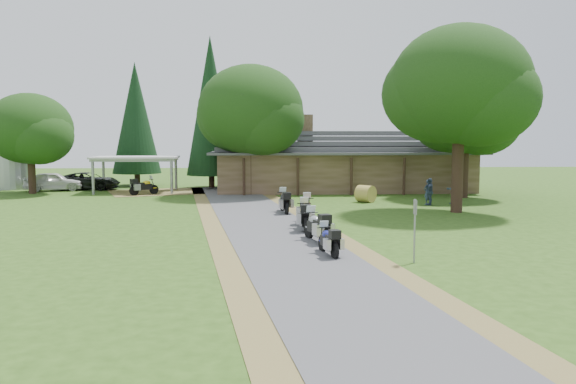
{
  "coord_description": "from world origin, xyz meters",
  "views": [
    {
      "loc": [
        -1.09,
        -21.92,
        4.21
      ],
      "look_at": [
        0.46,
        5.48,
        1.6
      ],
      "focal_mm": 35.0,
      "sensor_mm": 36.0,
      "label": 1
    }
  ],
  "objects": [
    {
      "name": "driveway",
      "position": [
        -0.5,
        4.0,
        0.0
      ],
      "size": [
        51.95,
        51.95,
        0.0
      ],
      "primitive_type": "plane",
      "rotation": [
        0.0,
        0.0,
        0.14
      ],
      "color": "#4D4D50",
      "rests_on": "ground"
    },
    {
      "name": "motorcycle_row_b",
      "position": [
        1.36,
        0.66,
        0.7
      ],
      "size": [
        1.25,
        2.16,
        1.4
      ],
      "primitive_type": null,
      "rotation": [
        0.0,
        0.0,
        1.87
      ],
      "color": "#989AA0",
      "rests_on": "ground"
    },
    {
      "name": "carport",
      "position": [
        -10.58,
        23.05,
        1.41
      ],
      "size": [
        6.71,
        4.66,
        2.81
      ],
      "primitive_type": null,
      "rotation": [
        0.0,
        0.0,
        0.05
      ],
      "color": "silver",
      "rests_on": "ground"
    },
    {
      "name": "silo",
      "position": [
        -21.68,
        26.66,
        3.29
      ],
      "size": [
        3.32,
        3.32,
        6.59
      ],
      "primitive_type": "cylinder",
      "rotation": [
        0.0,
        0.0,
        0.03
      ],
      "color": "gray",
      "rests_on": "ground"
    },
    {
      "name": "lodge",
      "position": [
        6.0,
        24.0,
        2.45
      ],
      "size": [
        21.4,
        9.4,
        4.9
      ],
      "primitive_type": null,
      "color": "brown",
      "rests_on": "ground"
    },
    {
      "name": "oak_lodge_right",
      "position": [
        13.73,
        17.28,
        4.83
      ],
      "size": [
        6.68,
        6.68,
        9.67
      ],
      "primitive_type": null,
      "color": "black",
      "rests_on": "ground"
    },
    {
      "name": "motorcycle_row_d",
      "position": [
        1.4,
        5.89,
        0.73
      ],
      "size": [
        1.03,
        2.21,
        1.45
      ],
      "primitive_type": null,
      "rotation": [
        0.0,
        0.0,
        1.41
      ],
      "color": "red",
      "rests_on": "ground"
    },
    {
      "name": "car_white_sedan",
      "position": [
        -17.44,
        24.27,
        0.97
      ],
      "size": [
        3.62,
        6.2,
        1.94
      ],
      "primitive_type": "imported",
      "rotation": [
        0.0,
        0.0,
        1.78
      ],
      "color": "silver",
      "rests_on": "ground"
    },
    {
      "name": "oak_driveway",
      "position": [
        10.39,
        9.45,
        5.85
      ],
      "size": [
        7.87,
        7.87,
        11.7
      ],
      "primitive_type": null,
      "color": "black",
      "rests_on": "ground"
    },
    {
      "name": "person_a",
      "position": [
        9.85,
        13.18,
        0.95
      ],
      "size": [
        0.66,
        0.6,
        1.91
      ],
      "primitive_type": "imported",
      "rotation": [
        0.0,
        0.0,
        3.65
      ],
      "color": "#33415D",
      "rests_on": "ground"
    },
    {
      "name": "motorcycle_carport_a",
      "position": [
        -9.53,
        20.63,
        0.7
      ],
      "size": [
        2.03,
        1.78,
        1.4
      ],
      "primitive_type": null,
      "rotation": [
        0.0,
        0.0,
        0.66
      ],
      "color": "yellow",
      "rests_on": "ground"
    },
    {
      "name": "hay_bale",
      "position": [
        6.17,
        14.81,
        0.56
      ],
      "size": [
        1.53,
        1.53,
        1.13
      ],
      "primitive_type": "cylinder",
      "rotation": [
        1.57,
        0.0,
        0.77
      ],
      "color": "#A68C3C",
      "rests_on": "ground"
    },
    {
      "name": "ground",
      "position": [
        0.0,
        0.0,
        0.0
      ],
      "size": [
        120.0,
        120.0,
        0.0
      ],
      "primitive_type": "plane",
      "color": "#2C4B15",
      "rests_on": "ground"
    },
    {
      "name": "motorcycle_row_a",
      "position": [
        1.5,
        -2.01,
        0.58
      ],
      "size": [
        0.9,
        1.79,
        1.17
      ],
      "primitive_type": null,
      "rotation": [
        0.0,
        0.0,
        1.78
      ],
      "color": "navy",
      "rests_on": "ground"
    },
    {
      "name": "motorcycle_row_e",
      "position": [
        0.5,
        9.69,
        0.7
      ],
      "size": [
        0.88,
        2.1,
        1.4
      ],
      "primitive_type": null,
      "rotation": [
        0.0,
        0.0,
        1.68
      ],
      "color": "black",
      "rests_on": "ground"
    },
    {
      "name": "oak_silo",
      "position": [
        -18.32,
        22.13,
        4.01
      ],
      "size": [
        6.36,
        6.36,
        8.03
      ],
      "primitive_type": null,
      "color": "black",
      "rests_on": "ground"
    },
    {
      "name": "person_b",
      "position": [
        11.67,
        13.61,
        1.07
      ],
      "size": [
        0.62,
        0.46,
        2.15
      ],
      "primitive_type": "imported",
      "rotation": [
        0.0,
        0.0,
        3.17
      ],
      "color": "#33415D",
      "rests_on": "ground"
    },
    {
      "name": "cedar_far",
      "position": [
        -11.79,
        29.09,
        5.49
      ],
      "size": [
        4.28,
        4.28,
        10.99
      ],
      "primitive_type": "cone",
      "color": "black",
      "rests_on": "ground"
    },
    {
      "name": "cedar_near",
      "position": [
        -4.92,
        26.45,
        6.44
      ],
      "size": [
        4.23,
        4.23,
        12.88
      ],
      "primitive_type": "cone",
      "color": "black",
      "rests_on": "ground"
    },
    {
      "name": "oak_lodge_left",
      "position": [
        -1.48,
        20.27,
        5.13
      ],
      "size": [
        7.87,
        7.87,
        10.25
      ],
      "primitive_type": null,
      "color": "black",
      "rests_on": "ground"
    },
    {
      "name": "person_c",
      "position": [
        9.91,
        12.89,
        1.01
      ],
      "size": [
        0.63,
        0.7,
        2.02
      ],
      "primitive_type": "imported",
      "rotation": [
        0.0,
        0.0,
        4.23
      ],
      "color": "#33415D",
      "rests_on": "ground"
    },
    {
      "name": "sign_post",
      "position": [
        4.25,
        -3.46,
        1.1
      ],
      "size": [
        0.39,
        0.07,
        2.19
      ],
      "primitive_type": null,
      "color": "gray",
      "rests_on": "ground"
    },
    {
      "name": "car_dark_suv",
      "position": [
        -15.04,
        25.32,
        1.08
      ],
      "size": [
        2.91,
        5.82,
        2.15
      ],
      "primitive_type": "imported",
      "rotation": [
        0.0,
        0.0,
        1.48
      ],
      "color": "black",
      "rests_on": "ground"
    },
    {
      "name": "motorcycle_row_c",
      "position": [
        1.14,
        3.68,
        0.72
      ],
      "size": [
        0.77,
        2.13,
        1.44
      ],
      "primitive_type": null,
      "rotation": [
        0.0,
        0.0,
        1.53
      ],
      "color": "#E4BA00",
      "rests_on": "ground"
    }
  ]
}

